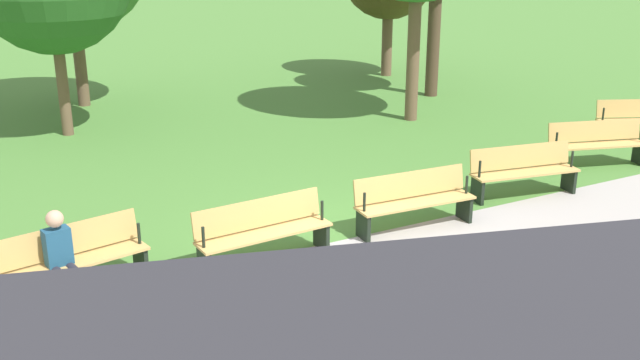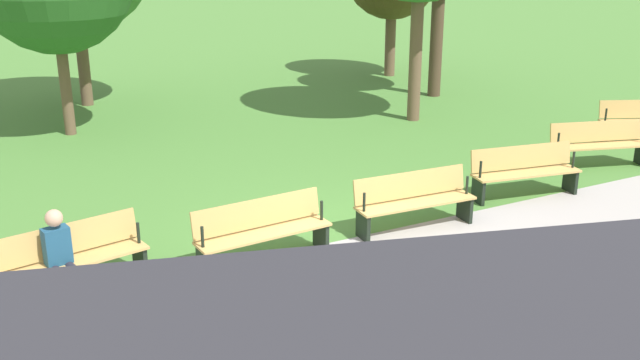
# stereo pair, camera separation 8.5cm
# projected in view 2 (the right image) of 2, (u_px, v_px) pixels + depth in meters

# --- Properties ---
(ground_plane) EXTENTS (120.00, 120.00, 0.00)m
(ground_plane) POSITION_uv_depth(u_px,v_px,m) (345.00, 246.00, 10.84)
(ground_plane) COLOR #477A33
(path_paving) EXTENTS (32.67, 4.65, 0.01)m
(path_paving) POSITION_uv_depth(u_px,v_px,m) (429.00, 307.00, 9.06)
(path_paving) COLOR #A39E99
(path_paving) RESTS_ON ground
(bench_1) EXTENTS (2.03, 1.04, 0.89)m
(bench_1) POSITION_uv_depth(u_px,v_px,m) (599.00, 143.00, 14.37)
(bench_1) COLOR tan
(bench_1) RESTS_ON ground
(bench_2) EXTENTS (2.03, 0.82, 0.89)m
(bench_2) POSITION_uv_depth(u_px,v_px,m) (524.00, 170.00, 12.74)
(bench_2) COLOR tan
(bench_2) RESTS_ON ground
(bench_3) EXTENTS (2.00, 0.59, 0.89)m
(bench_3) POSITION_uv_depth(u_px,v_px,m) (414.00, 199.00, 11.35)
(bench_3) COLOR tan
(bench_3) RESTS_ON ground
(bench_4) EXTENTS (2.00, 0.59, 0.89)m
(bench_4) POSITION_uv_depth(u_px,v_px,m) (262.00, 230.00, 10.20)
(bench_4) COLOR tan
(bench_4) RESTS_ON ground
(bench_5) EXTENTS (2.03, 0.82, 0.89)m
(bench_5) POSITION_uv_depth(u_px,v_px,m) (69.00, 258.00, 9.32)
(bench_5) COLOR tan
(bench_5) RESTS_ON ground
(person_seated) EXTENTS (0.39, 0.56, 1.20)m
(person_seated) POSITION_uv_depth(u_px,v_px,m) (60.00, 253.00, 9.07)
(person_seated) COLOR navy
(person_seated) RESTS_ON ground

